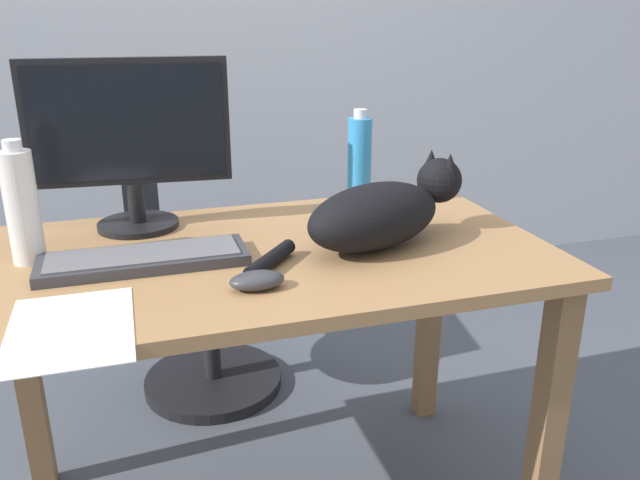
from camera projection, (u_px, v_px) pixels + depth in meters
back_wall at (179, 2)px, 2.69m from camera, size 6.00×0.04×2.60m
desk at (266, 296)px, 1.51m from camera, size 1.30×0.73×0.76m
office_chair at (192, 289)px, 2.18m from camera, size 0.48×0.48×0.90m
monitor at (130, 138)px, 1.55m from camera, size 0.48×0.20×0.41m
keyboard at (144, 259)px, 1.38m from camera, size 0.44×0.15×0.03m
cat at (382, 212)px, 1.48m from camera, size 0.58×0.30×0.20m
computer_mouse at (257, 280)px, 1.26m from camera, size 0.11×0.06×0.04m
paper_sheet at (71, 329)px, 1.11m from camera, size 0.21×0.30×0.00m
water_bottle at (359, 162)px, 1.76m from camera, size 0.07×0.07×0.27m
spray_bottle at (22, 206)px, 1.36m from camera, size 0.07×0.07×0.27m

